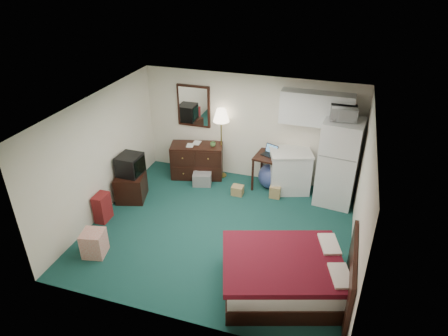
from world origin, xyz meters
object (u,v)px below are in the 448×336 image
(fridge, at_px, (339,162))
(bed, at_px, (285,275))
(desk, at_px, (269,172))
(kitchen_counter, at_px, (289,171))
(suitcase, at_px, (102,207))
(floor_lamp, at_px, (221,144))
(dresser, at_px, (197,161))
(tv_stand, at_px, (131,187))

(fridge, height_order, bed, fridge)
(fridge, bearing_deg, desk, -178.14)
(kitchen_counter, xyz_separation_m, suitcase, (-3.39, -2.30, -0.18))
(floor_lamp, distance_m, bed, 3.88)
(dresser, height_order, suitcase, dresser)
(tv_stand, bearing_deg, suitcase, -115.80)
(floor_lamp, height_order, tv_stand, floor_lamp)
(desk, bearing_deg, dresser, -172.11)
(dresser, bearing_deg, kitchen_counter, -13.53)
(fridge, relative_size, suitcase, 3.19)
(kitchen_counter, relative_size, fridge, 0.50)
(desk, height_order, fridge, fridge)
(desk, distance_m, bed, 3.18)
(fridge, bearing_deg, kitchen_counter, 178.37)
(desk, xyz_separation_m, tv_stand, (-2.78, -1.38, -0.11))
(desk, distance_m, suitcase, 3.71)
(desk, relative_size, fridge, 0.43)
(dresser, xyz_separation_m, bed, (2.66, -3.04, -0.11))
(suitcase, bearing_deg, tv_stand, 78.47)
(kitchen_counter, height_order, fridge, fridge)
(dresser, distance_m, kitchen_counter, 2.21)
(kitchen_counter, height_order, tv_stand, kitchen_counter)
(desk, bearing_deg, floor_lamp, 179.74)
(kitchen_counter, distance_m, suitcase, 4.10)
(floor_lamp, xyz_separation_m, kitchen_counter, (1.65, -0.14, -0.38))
(floor_lamp, xyz_separation_m, fridge, (2.68, -0.29, 0.08))
(kitchen_counter, bearing_deg, tv_stand, -175.15)
(floor_lamp, xyz_separation_m, tv_stand, (-1.58, -1.55, -0.56))
(desk, height_order, kitchen_counter, kitchen_counter)
(floor_lamp, relative_size, desk, 2.11)
(floor_lamp, height_order, kitchen_counter, floor_lamp)
(suitcase, bearing_deg, dresser, 60.82)
(kitchen_counter, height_order, bed, kitchen_counter)
(dresser, bearing_deg, desk, -14.13)
(desk, relative_size, tv_stand, 1.26)
(bed, relative_size, suitcase, 3.20)
(dresser, relative_size, desk, 1.49)
(bed, bearing_deg, dresser, 113.43)
(fridge, bearing_deg, dresser, -175.37)
(dresser, bearing_deg, fridge, -16.47)
(floor_lamp, relative_size, bed, 0.91)
(kitchen_counter, bearing_deg, suitcase, -164.50)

